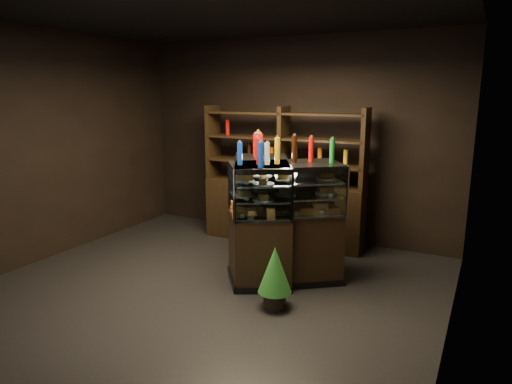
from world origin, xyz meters
TOP-DOWN VIEW (x-y plane):
  - ground at (0.00, 0.00)m, footprint 5.00×5.00m
  - room_shell at (0.00, 0.00)m, footprint 5.02×5.02m
  - display_case at (0.47, 0.83)m, footprint 1.65×1.45m
  - food_display at (0.47, 0.83)m, footprint 1.24×1.13m
  - bottles_top at (0.47, 0.83)m, footprint 1.07×0.99m
  - potted_conifer at (0.85, 0.08)m, footprint 0.35×0.35m
  - back_shelving at (0.05, 2.05)m, footprint 2.40×0.53m

SIDE VIEW (x-z plane):
  - ground at x=0.00m, z-range 0.00..0.00m
  - potted_conifer at x=0.85m, z-range 0.05..0.80m
  - display_case at x=0.47m, z-range -0.23..1.18m
  - back_shelving at x=0.05m, z-range -0.39..1.61m
  - food_display at x=0.47m, z-range 0.81..1.25m
  - bottles_top at x=0.47m, z-range 1.40..1.70m
  - room_shell at x=0.00m, z-range 0.44..3.45m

